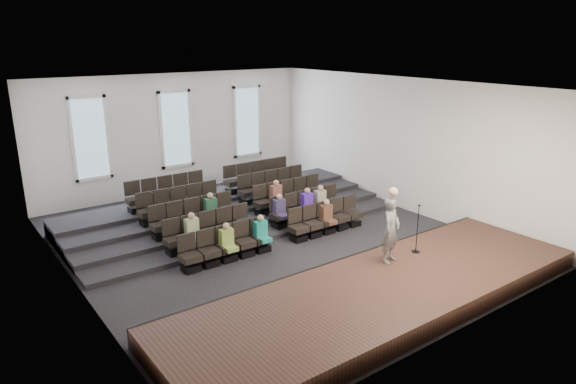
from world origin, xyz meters
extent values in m
plane|color=black|center=(0.00, 0.00, 0.00)|extent=(14.00, 14.00, 0.00)
cube|color=white|center=(0.00, 0.00, 5.01)|extent=(12.00, 14.00, 0.02)
cube|color=white|center=(0.00, 7.02, 2.50)|extent=(12.00, 0.04, 5.00)
cube|color=white|center=(0.00, -7.02, 2.50)|extent=(12.00, 0.04, 5.00)
cube|color=white|center=(-6.02, 0.00, 2.50)|extent=(0.04, 14.00, 5.00)
cube|color=white|center=(6.02, 0.00, 2.50)|extent=(0.04, 14.00, 5.00)
cube|color=#3F271B|center=(0.00, -5.10, 0.25)|extent=(11.80, 3.60, 0.50)
cube|color=black|center=(0.00, -3.33, 0.25)|extent=(11.80, 0.06, 0.52)
cube|color=black|center=(0.00, 2.33, 0.07)|extent=(11.80, 4.80, 0.15)
cube|color=black|center=(0.00, 2.85, 0.15)|extent=(11.80, 3.75, 0.30)
cube|color=black|center=(0.00, 3.38, 0.22)|extent=(11.80, 2.70, 0.45)
cube|color=black|center=(0.00, 3.90, 0.30)|extent=(11.80, 1.65, 0.60)
cube|color=black|center=(-3.13, -0.60, 0.10)|extent=(0.47, 0.43, 0.20)
cube|color=black|center=(-3.13, -0.60, 0.41)|extent=(0.55, 0.50, 0.19)
cube|color=black|center=(-3.13, -0.39, 0.82)|extent=(0.55, 0.08, 0.50)
cube|color=black|center=(-2.53, -0.60, 0.10)|extent=(0.47, 0.43, 0.20)
cube|color=black|center=(-2.53, -0.60, 0.41)|extent=(0.55, 0.50, 0.19)
cube|color=black|center=(-2.53, -0.39, 0.82)|extent=(0.55, 0.08, 0.50)
cube|color=black|center=(-1.93, -0.60, 0.10)|extent=(0.47, 0.43, 0.20)
cube|color=black|center=(-1.93, -0.60, 0.41)|extent=(0.55, 0.50, 0.19)
cube|color=black|center=(-1.93, -0.39, 0.82)|extent=(0.55, 0.08, 0.50)
cube|color=black|center=(-1.33, -0.60, 0.10)|extent=(0.47, 0.43, 0.20)
cube|color=black|center=(-1.33, -0.60, 0.41)|extent=(0.55, 0.50, 0.19)
cube|color=black|center=(-1.33, -0.39, 0.82)|extent=(0.55, 0.08, 0.50)
cube|color=black|center=(-0.73, -0.60, 0.10)|extent=(0.47, 0.43, 0.20)
cube|color=black|center=(-0.73, -0.60, 0.41)|extent=(0.55, 0.50, 0.19)
cube|color=black|center=(-0.73, -0.39, 0.82)|extent=(0.55, 0.08, 0.50)
cube|color=black|center=(0.73, -0.60, 0.10)|extent=(0.47, 0.43, 0.20)
cube|color=black|center=(0.73, -0.60, 0.41)|extent=(0.55, 0.50, 0.19)
cube|color=black|center=(0.73, -0.39, 0.82)|extent=(0.55, 0.08, 0.50)
cube|color=black|center=(1.33, -0.60, 0.10)|extent=(0.47, 0.43, 0.20)
cube|color=black|center=(1.33, -0.60, 0.41)|extent=(0.55, 0.50, 0.19)
cube|color=black|center=(1.33, -0.39, 0.82)|extent=(0.55, 0.08, 0.50)
cube|color=black|center=(1.93, -0.60, 0.10)|extent=(0.47, 0.43, 0.20)
cube|color=black|center=(1.93, -0.60, 0.41)|extent=(0.55, 0.50, 0.19)
cube|color=black|center=(1.93, -0.39, 0.82)|extent=(0.55, 0.08, 0.50)
cube|color=black|center=(2.53, -0.60, 0.10)|extent=(0.47, 0.43, 0.20)
cube|color=black|center=(2.53, -0.60, 0.41)|extent=(0.55, 0.50, 0.19)
cube|color=black|center=(2.53, -0.39, 0.82)|extent=(0.55, 0.08, 0.50)
cube|color=black|center=(3.13, -0.60, 0.10)|extent=(0.47, 0.43, 0.20)
cube|color=black|center=(3.13, -0.60, 0.41)|extent=(0.55, 0.50, 0.19)
cube|color=black|center=(3.13, -0.39, 0.82)|extent=(0.55, 0.08, 0.50)
cube|color=black|center=(-3.13, 0.45, 0.25)|extent=(0.47, 0.43, 0.20)
cube|color=black|center=(-3.13, 0.45, 0.56)|extent=(0.55, 0.50, 0.19)
cube|color=black|center=(-3.13, 0.66, 0.97)|extent=(0.55, 0.08, 0.50)
cube|color=black|center=(-2.53, 0.45, 0.25)|extent=(0.47, 0.43, 0.20)
cube|color=black|center=(-2.53, 0.45, 0.56)|extent=(0.55, 0.50, 0.19)
cube|color=black|center=(-2.53, 0.66, 0.97)|extent=(0.55, 0.08, 0.50)
cube|color=black|center=(-1.93, 0.45, 0.25)|extent=(0.47, 0.43, 0.20)
cube|color=black|center=(-1.93, 0.45, 0.56)|extent=(0.55, 0.50, 0.19)
cube|color=black|center=(-1.93, 0.66, 0.97)|extent=(0.55, 0.08, 0.50)
cube|color=black|center=(-1.33, 0.45, 0.25)|extent=(0.47, 0.43, 0.20)
cube|color=black|center=(-1.33, 0.45, 0.56)|extent=(0.55, 0.50, 0.19)
cube|color=black|center=(-1.33, 0.66, 0.97)|extent=(0.55, 0.08, 0.50)
cube|color=black|center=(-0.73, 0.45, 0.25)|extent=(0.47, 0.43, 0.20)
cube|color=black|center=(-0.73, 0.45, 0.56)|extent=(0.55, 0.50, 0.19)
cube|color=black|center=(-0.73, 0.66, 0.97)|extent=(0.55, 0.08, 0.50)
cube|color=black|center=(0.73, 0.45, 0.25)|extent=(0.47, 0.43, 0.20)
cube|color=black|center=(0.73, 0.45, 0.56)|extent=(0.55, 0.50, 0.19)
cube|color=black|center=(0.73, 0.66, 0.97)|extent=(0.55, 0.08, 0.50)
cube|color=black|center=(1.33, 0.45, 0.25)|extent=(0.47, 0.43, 0.20)
cube|color=black|center=(1.33, 0.45, 0.56)|extent=(0.55, 0.50, 0.19)
cube|color=black|center=(1.33, 0.66, 0.97)|extent=(0.55, 0.08, 0.50)
cube|color=black|center=(1.93, 0.45, 0.25)|extent=(0.47, 0.43, 0.20)
cube|color=black|center=(1.93, 0.45, 0.56)|extent=(0.55, 0.50, 0.19)
cube|color=black|center=(1.93, 0.66, 0.97)|extent=(0.55, 0.08, 0.50)
cube|color=black|center=(2.53, 0.45, 0.25)|extent=(0.47, 0.43, 0.20)
cube|color=black|center=(2.53, 0.45, 0.56)|extent=(0.55, 0.50, 0.19)
cube|color=black|center=(2.53, 0.66, 0.97)|extent=(0.55, 0.08, 0.50)
cube|color=black|center=(3.13, 0.45, 0.25)|extent=(0.47, 0.43, 0.20)
cube|color=black|center=(3.13, 0.45, 0.56)|extent=(0.55, 0.50, 0.19)
cube|color=black|center=(3.13, 0.66, 0.97)|extent=(0.55, 0.08, 0.50)
cube|color=black|center=(-3.13, 1.50, 0.40)|extent=(0.47, 0.42, 0.20)
cube|color=black|center=(-3.13, 1.50, 0.71)|extent=(0.55, 0.50, 0.19)
cube|color=black|center=(-3.13, 1.71, 1.12)|extent=(0.55, 0.08, 0.50)
cube|color=black|center=(-2.53, 1.50, 0.40)|extent=(0.47, 0.42, 0.20)
cube|color=black|center=(-2.53, 1.50, 0.71)|extent=(0.55, 0.50, 0.19)
cube|color=black|center=(-2.53, 1.71, 1.12)|extent=(0.55, 0.08, 0.50)
cube|color=black|center=(-1.93, 1.50, 0.40)|extent=(0.47, 0.42, 0.20)
cube|color=black|center=(-1.93, 1.50, 0.71)|extent=(0.55, 0.50, 0.19)
cube|color=black|center=(-1.93, 1.71, 1.12)|extent=(0.55, 0.08, 0.50)
cube|color=black|center=(-1.33, 1.50, 0.40)|extent=(0.47, 0.42, 0.20)
cube|color=black|center=(-1.33, 1.50, 0.71)|extent=(0.55, 0.50, 0.19)
cube|color=black|center=(-1.33, 1.71, 1.12)|extent=(0.55, 0.08, 0.50)
cube|color=black|center=(-0.73, 1.50, 0.40)|extent=(0.47, 0.42, 0.20)
cube|color=black|center=(-0.73, 1.50, 0.71)|extent=(0.55, 0.50, 0.19)
cube|color=black|center=(-0.73, 1.71, 1.12)|extent=(0.55, 0.08, 0.50)
cube|color=black|center=(0.73, 1.50, 0.40)|extent=(0.47, 0.42, 0.20)
cube|color=black|center=(0.73, 1.50, 0.71)|extent=(0.55, 0.50, 0.19)
cube|color=black|center=(0.73, 1.71, 1.12)|extent=(0.55, 0.08, 0.50)
cube|color=black|center=(1.33, 1.50, 0.40)|extent=(0.47, 0.42, 0.20)
cube|color=black|center=(1.33, 1.50, 0.71)|extent=(0.55, 0.50, 0.19)
cube|color=black|center=(1.33, 1.71, 1.12)|extent=(0.55, 0.08, 0.50)
cube|color=black|center=(1.93, 1.50, 0.40)|extent=(0.47, 0.42, 0.20)
cube|color=black|center=(1.93, 1.50, 0.71)|extent=(0.55, 0.50, 0.19)
cube|color=black|center=(1.93, 1.71, 1.12)|extent=(0.55, 0.08, 0.50)
cube|color=black|center=(2.53, 1.50, 0.40)|extent=(0.47, 0.42, 0.20)
cube|color=black|center=(2.53, 1.50, 0.71)|extent=(0.55, 0.50, 0.19)
cube|color=black|center=(2.53, 1.71, 1.12)|extent=(0.55, 0.08, 0.50)
cube|color=black|center=(3.13, 1.50, 0.40)|extent=(0.47, 0.42, 0.20)
cube|color=black|center=(3.13, 1.50, 0.71)|extent=(0.55, 0.50, 0.19)
cube|color=black|center=(3.13, 1.71, 1.12)|extent=(0.55, 0.08, 0.50)
cube|color=black|center=(-3.13, 2.55, 0.55)|extent=(0.47, 0.42, 0.20)
cube|color=black|center=(-3.13, 2.55, 0.86)|extent=(0.55, 0.50, 0.19)
cube|color=black|center=(-3.13, 2.76, 1.27)|extent=(0.55, 0.08, 0.50)
cube|color=black|center=(-2.53, 2.55, 0.55)|extent=(0.47, 0.42, 0.20)
cube|color=black|center=(-2.53, 2.55, 0.86)|extent=(0.55, 0.50, 0.19)
cube|color=black|center=(-2.53, 2.76, 1.27)|extent=(0.55, 0.08, 0.50)
cube|color=black|center=(-1.93, 2.55, 0.55)|extent=(0.47, 0.42, 0.20)
cube|color=black|center=(-1.93, 2.55, 0.86)|extent=(0.55, 0.50, 0.19)
cube|color=black|center=(-1.93, 2.76, 1.27)|extent=(0.55, 0.08, 0.50)
cube|color=black|center=(-1.33, 2.55, 0.55)|extent=(0.47, 0.42, 0.20)
cube|color=black|center=(-1.33, 2.55, 0.86)|extent=(0.55, 0.50, 0.19)
cube|color=black|center=(-1.33, 2.76, 1.27)|extent=(0.55, 0.08, 0.50)
cube|color=black|center=(-0.73, 2.55, 0.55)|extent=(0.47, 0.42, 0.20)
cube|color=black|center=(-0.73, 2.55, 0.86)|extent=(0.55, 0.50, 0.19)
cube|color=black|center=(-0.73, 2.76, 1.27)|extent=(0.55, 0.08, 0.50)
cube|color=black|center=(0.73, 2.55, 0.55)|extent=(0.47, 0.42, 0.20)
cube|color=black|center=(0.73, 2.55, 0.86)|extent=(0.55, 0.50, 0.19)
cube|color=black|center=(0.73, 2.76, 1.27)|extent=(0.55, 0.08, 0.50)
cube|color=black|center=(1.33, 2.55, 0.55)|extent=(0.47, 0.42, 0.20)
cube|color=black|center=(1.33, 2.55, 0.86)|extent=(0.55, 0.50, 0.19)
cube|color=black|center=(1.33, 2.76, 1.27)|extent=(0.55, 0.08, 0.50)
cube|color=black|center=(1.93, 2.55, 0.55)|extent=(0.47, 0.42, 0.20)
cube|color=black|center=(1.93, 2.55, 0.86)|extent=(0.55, 0.50, 0.19)
cube|color=black|center=(1.93, 2.76, 1.27)|extent=(0.55, 0.08, 0.50)
cube|color=black|center=(2.53, 2.55, 0.55)|extent=(0.47, 0.42, 0.20)
cube|color=black|center=(2.53, 2.55, 0.86)|extent=(0.55, 0.50, 0.19)
cube|color=black|center=(2.53, 2.76, 1.27)|extent=(0.55, 0.08, 0.50)
cube|color=black|center=(3.13, 2.55, 0.55)|extent=(0.47, 0.42, 0.20)
cube|color=black|center=(3.13, 2.55, 0.86)|extent=(0.55, 0.50, 0.19)
cube|color=black|center=(3.13, 2.76, 1.27)|extent=(0.55, 0.08, 0.50)
cube|color=black|center=(-3.13, 3.60, 0.70)|extent=(0.47, 0.42, 0.20)
cube|color=black|center=(-3.13, 3.60, 1.01)|extent=(0.55, 0.50, 0.19)
cube|color=black|center=(-3.13, 3.81, 1.42)|extent=(0.55, 0.08, 0.50)
cube|color=black|center=(-2.53, 3.60, 0.70)|extent=(0.47, 0.42, 0.20)
cube|color=black|center=(-2.53, 3.60, 1.01)|extent=(0.55, 0.50, 0.19)
cube|color=black|center=(-2.53, 3.81, 1.42)|extent=(0.55, 0.08, 0.50)
cube|color=black|center=(-1.93, 3.60, 0.70)|extent=(0.47, 0.42, 0.20)
cube|color=black|center=(-1.93, 3.60, 1.01)|extent=(0.55, 0.50, 0.19)
cube|color=black|center=(-1.93, 3.81, 1.42)|extent=(0.55, 0.08, 0.50)
cube|color=black|center=(-1.33, 3.60, 0.70)|extent=(0.47, 0.42, 0.20)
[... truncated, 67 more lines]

